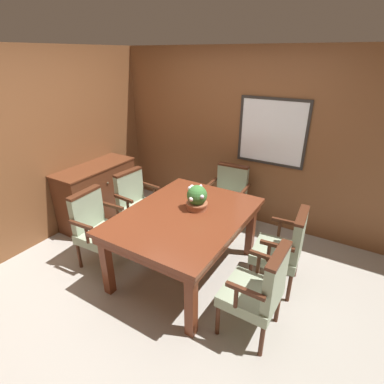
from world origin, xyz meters
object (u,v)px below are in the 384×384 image
Objects in this scene: chair_right_far at (284,247)px; chair_left_far at (137,202)px; chair_right_near at (259,289)px; sideboard_cabinet at (98,194)px; dining_table at (185,221)px; potted_plant at (197,198)px; chair_head_far at (229,195)px; chair_left_near at (97,226)px.

chair_right_far and chair_left_far have the same top height.
sideboard_cabinet is (-2.76, 0.72, -0.06)m from chair_right_near.
chair_right_near is (1.00, -0.38, -0.17)m from dining_table.
chair_left_far is at bearing -94.60° from chair_right_far.
chair_right_far is at bearing 10.85° from potted_plant.
chair_head_far is 1.00× the size of chair_right_near.
chair_head_far is at bearing -44.42° from chair_left_far.
chair_head_far is at bearing 91.09° from dining_table.
chair_right_far reaches higher than sideboard_cabinet.
chair_right_far is 2.77m from sideboard_cabinet.
chair_right_near is 1.17m from potted_plant.
chair_left_far is 1.15m from potted_plant.
chair_left_near is (-2.00, -0.73, 0.00)m from chair_right_far.
potted_plant reaches higher than dining_table.
sideboard_cabinet reaches higher than dining_table.
sideboard_cabinet is at bearing -103.71° from chair_right_near.
chair_left_near is 1.06m from sideboard_cabinet.
chair_head_far is at bearing -146.16° from chair_right_near.
sideboard_cabinet is (-1.81, 0.17, -0.46)m from potted_plant.
potted_plant is 0.23× the size of sideboard_cabinet.
sideboard_cabinet is (-1.74, -0.86, -0.06)m from chair_head_far.
chair_head_far and chair_left_far have the same top height.
chair_right_far is at bearing -73.42° from chair_left_near.
chair_right_far is at bearing -179.95° from chair_right_near.
dining_table is 1.76× the size of chair_head_far.
sideboard_cabinet is (-1.76, 0.34, -0.24)m from dining_table.
dining_table is 1.76× the size of chair_left_far.
chair_left_near is 1.00× the size of chair_left_far.
chair_head_far is 0.77× the size of sideboard_cabinet.
chair_right_near is 1.00× the size of chair_left_far.
chair_right_near reaches higher than dining_table.
dining_table is at bearing -92.27° from chair_head_far.
potted_plant is (0.05, 0.17, 0.23)m from dining_table.
dining_table is at bearing -10.87° from sideboard_cabinet.
chair_right_far is 1.00× the size of chair_left_near.
chair_head_far is 3.31× the size of potted_plant.
sideboard_cabinet is (-2.77, -0.01, -0.06)m from chair_right_far.
chair_right_near is 2.14m from chair_left_far.
chair_right_near is (-0.01, -0.73, 0.00)m from chair_right_far.
chair_left_near is at bearing -173.50° from chair_left_far.
chair_left_near is at bearing -152.24° from potted_plant.
chair_head_far reaches higher than dining_table.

